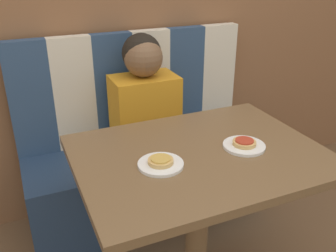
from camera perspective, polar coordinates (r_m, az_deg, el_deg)
booth_seat at (r=2.25m, az=-3.24°, el=-8.69°), size 1.34×0.47×0.46m
booth_backrest at (r=2.18m, az=-5.45°, el=6.05°), size 1.34×0.07×0.63m
dining_table at (r=1.54m, az=4.72°, el=-7.28°), size 0.97×0.74×0.76m
person at (r=2.01m, az=-3.66°, el=4.64°), size 0.35×0.24×0.65m
plate_left at (r=1.39m, az=-1.12°, el=-5.86°), size 0.17×0.17×0.01m
plate_right at (r=1.55m, az=11.51°, el=-2.98°), size 0.17×0.17×0.01m
pizza_left at (r=1.38m, az=-1.13°, el=-5.30°), size 0.09×0.09×0.02m
pizza_right at (r=1.54m, az=11.56°, el=-2.47°), size 0.09×0.09×0.02m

